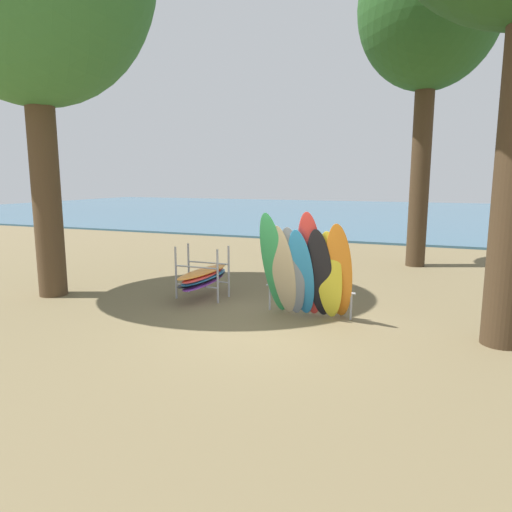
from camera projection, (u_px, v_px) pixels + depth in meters
name	position (u px, v px, depth m)	size (l,w,h in m)	color
ground_plane	(272.00, 326.00, 8.99)	(80.00, 80.00, 0.00)	brown
lake_water	(399.00, 214.00, 36.66)	(80.00, 36.00, 0.10)	#38607A
tree_mid_behind	(430.00, 10.00, 13.85)	(4.28, 4.28, 10.41)	#42301E
leaning_board_pile	(305.00, 271.00, 9.29)	(1.94, 0.96, 2.23)	#339E56
board_storage_rack	(204.00, 276.00, 11.01)	(1.15, 2.13, 1.25)	#9EA0A5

